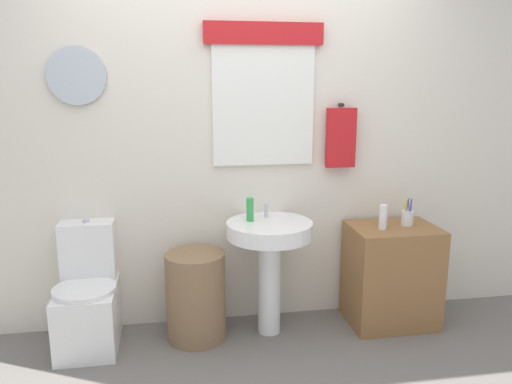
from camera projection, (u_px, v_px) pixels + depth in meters
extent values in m
cube|color=silver|center=(236.00, 135.00, 3.37)|extent=(4.40, 0.10, 2.60)
cube|color=white|center=(263.00, 105.00, 3.29)|extent=(0.67, 0.03, 0.78)
cube|color=red|center=(264.00, 33.00, 3.18)|extent=(0.77, 0.04, 0.14)
cylinder|color=silver|center=(77.00, 76.00, 3.06)|extent=(0.35, 0.03, 0.35)
cylinder|color=black|center=(341.00, 105.00, 3.36)|extent=(0.02, 0.06, 0.02)
cube|color=red|center=(341.00, 138.00, 3.39)|extent=(0.20, 0.05, 0.40)
cube|color=white|center=(88.00, 317.00, 3.16)|extent=(0.36, 0.50, 0.40)
cylinder|color=white|center=(84.00, 290.00, 3.06)|extent=(0.38, 0.38, 0.03)
cube|color=white|center=(88.00, 250.00, 3.24)|extent=(0.34, 0.18, 0.38)
cylinder|color=silver|center=(86.00, 220.00, 3.20)|extent=(0.04, 0.04, 0.02)
cylinder|color=#846647|center=(196.00, 296.00, 3.25)|extent=(0.38, 0.38, 0.58)
cylinder|color=white|center=(269.00, 285.00, 3.32)|extent=(0.15, 0.15, 0.67)
cylinder|color=white|center=(270.00, 230.00, 3.24)|extent=(0.56, 0.56, 0.10)
cylinder|color=silver|center=(266.00, 210.00, 3.33)|extent=(0.03, 0.03, 0.10)
cube|color=olive|center=(391.00, 275.00, 3.46)|extent=(0.58, 0.44, 0.69)
cylinder|color=green|center=(250.00, 209.00, 3.24)|extent=(0.05, 0.05, 0.15)
cylinder|color=white|center=(383.00, 217.00, 3.31)|extent=(0.05, 0.05, 0.17)
cylinder|color=silver|center=(407.00, 218.00, 3.41)|extent=(0.08, 0.08, 0.10)
cylinder|color=blue|center=(411.00, 212.00, 3.39)|extent=(0.01, 0.02, 0.18)
cylinder|color=green|center=(406.00, 211.00, 3.41)|extent=(0.03, 0.01, 0.18)
cylinder|color=yellow|center=(405.00, 212.00, 3.40)|extent=(0.02, 0.03, 0.18)
cylinder|color=purple|center=(409.00, 212.00, 3.38)|extent=(0.04, 0.01, 0.18)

